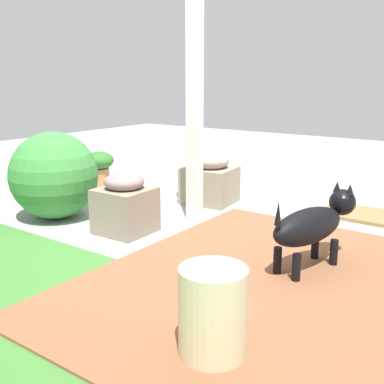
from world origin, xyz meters
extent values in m
plane|color=#959994|center=(0.00, 0.00, 0.00)|extent=(12.00, 12.00, 0.00)
cube|color=brown|center=(-0.73, 0.77, 0.01)|extent=(1.80, 2.40, 0.02)
cube|color=white|center=(0.31, -0.03, 1.04)|extent=(0.10, 0.10, 2.09)
cube|color=gray|center=(0.50, -0.53, 0.17)|extent=(0.49, 0.45, 0.33)
ellipsoid|color=gray|center=(0.50, -0.53, 0.40)|extent=(0.36, 0.36, 0.16)
cube|color=gray|center=(0.54, 0.56, 0.17)|extent=(0.39, 0.39, 0.34)
ellipsoid|color=gray|center=(0.54, 0.56, 0.39)|extent=(0.30, 0.30, 0.14)
sphere|color=#3A853A|center=(1.27, 0.62, 0.36)|extent=(0.72, 0.72, 0.72)
cylinder|color=#B97948|center=(1.73, -0.31, 0.11)|extent=(0.20, 0.20, 0.22)
ellipsoid|color=#306B28|center=(1.73, -0.31, 0.30)|extent=(0.31, 0.31, 0.18)
ellipsoid|color=black|center=(-0.86, 0.46, 0.29)|extent=(0.34, 0.62, 0.22)
sphere|color=black|center=(-0.95, 0.13, 0.37)|extent=(0.17, 0.17, 0.17)
cone|color=black|center=(-0.91, 0.12, 0.47)|extent=(0.05, 0.05, 0.07)
cone|color=black|center=(-0.99, 0.14, 0.47)|extent=(0.05, 0.05, 0.07)
cylinder|color=black|center=(-0.84, 0.27, 0.09)|extent=(0.05, 0.05, 0.18)
cylinder|color=black|center=(-0.98, 0.30, 0.09)|extent=(0.05, 0.05, 0.18)
cylinder|color=black|center=(-0.75, 0.62, 0.09)|extent=(0.05, 0.05, 0.18)
cylinder|color=black|center=(-0.88, 0.66, 0.09)|extent=(0.05, 0.05, 0.18)
cone|color=black|center=(-0.79, 0.73, 0.42)|extent=(0.04, 0.04, 0.14)
cylinder|color=beige|center=(-0.89, 1.54, 0.20)|extent=(0.29, 0.29, 0.40)
cube|color=olive|center=(-0.78, -0.91, 0.01)|extent=(0.63, 0.47, 0.03)
camera|label=1|loc=(-1.84, 3.01, 1.15)|focal=43.74mm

